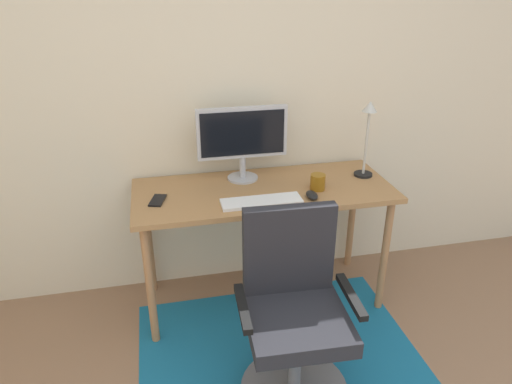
{
  "coord_description": "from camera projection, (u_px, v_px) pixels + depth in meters",
  "views": [
    {
      "loc": [
        -0.53,
        -0.53,
        1.86
      ],
      "look_at": [
        -0.06,
        1.58,
        0.86
      ],
      "focal_mm": 32.93,
      "sensor_mm": 36.0,
      "label": 1
    }
  ],
  "objects": [
    {
      "name": "keyboard",
      "position": [
        261.0,
        201.0,
        2.48
      ],
      "size": [
        0.43,
        0.13,
        0.02
      ],
      "primitive_type": "cube",
      "color": "white",
      "rests_on": "desk"
    },
    {
      "name": "cell_phone",
      "position": [
        158.0,
        200.0,
        2.5
      ],
      "size": [
        0.1,
        0.15,
        0.01
      ],
      "primitive_type": "cube",
      "rotation": [
        0.0,
        0.0,
        -0.29
      ],
      "color": "black",
      "rests_on": "desk"
    },
    {
      "name": "wall_back",
      "position": [
        243.0,
        80.0,
        2.75
      ],
      "size": [
        6.0,
        0.1,
        2.6
      ],
      "primitive_type": "cube",
      "color": "beige",
      "rests_on": "ground"
    },
    {
      "name": "office_chair",
      "position": [
        294.0,
        326.0,
        2.17
      ],
      "size": [
        0.54,
        0.52,
        0.93
      ],
      "rotation": [
        0.0,
        0.0,
        -0.05
      ],
      "color": "slate",
      "rests_on": "ground"
    },
    {
      "name": "monitor",
      "position": [
        242.0,
        136.0,
        2.67
      ],
      "size": [
        0.52,
        0.18,
        0.43
      ],
      "color": "#B2B2B7",
      "rests_on": "desk"
    },
    {
      "name": "desk",
      "position": [
        264.0,
        201.0,
        2.69
      ],
      "size": [
        1.47,
        0.6,
        0.76
      ],
      "color": "#A57546",
      "rests_on": "ground"
    },
    {
      "name": "computer_mouse",
      "position": [
        312.0,
        195.0,
        2.54
      ],
      "size": [
        0.06,
        0.1,
        0.03
      ],
      "primitive_type": "ellipsoid",
      "color": "black",
      "rests_on": "desk"
    },
    {
      "name": "desk_lamp",
      "position": [
        368.0,
        130.0,
        2.71
      ],
      "size": [
        0.11,
        0.11,
        0.45
      ],
      "color": "black",
      "rests_on": "desk"
    },
    {
      "name": "coffee_cup",
      "position": [
        318.0,
        182.0,
        2.63
      ],
      "size": [
        0.08,
        0.08,
        0.09
      ],
      "primitive_type": "cylinder",
      "color": "#8F5A13",
      "rests_on": "desk"
    },
    {
      "name": "area_rug",
      "position": [
        288.0,
        378.0,
        2.38
      ],
      "size": [
        1.48,
        1.48,
        0.01
      ],
      "primitive_type": "cube",
      "color": "#176289",
      "rests_on": "ground"
    }
  ]
}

